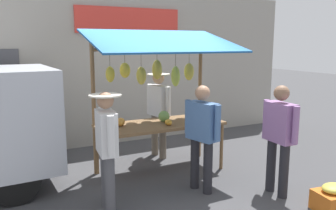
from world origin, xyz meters
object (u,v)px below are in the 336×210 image
object	(u,v)px
shopper_in_striped_shirt	(202,131)
shopper_with_ponytail	(107,142)
vendor_with_sunhat	(159,107)
produce_crate_near	(334,199)
market_stall	(159,85)
shopper_in_grey_tee	(279,132)

from	to	relation	value
shopper_in_striped_shirt	shopper_with_ponytail	xyz separation A→B (m)	(1.48, -0.03, 0.01)
vendor_with_sunhat	shopper_in_striped_shirt	world-z (taller)	vendor_with_sunhat
vendor_with_sunhat	produce_crate_near	distance (m)	3.47
shopper_in_striped_shirt	produce_crate_near	xyz separation A→B (m)	(-1.24, 1.39, -0.78)
produce_crate_near	vendor_with_sunhat	bearing A→B (deg)	-70.59
shopper_in_striped_shirt	shopper_with_ponytail	distance (m)	1.48
market_stall	shopper_with_ponytail	world-z (taller)	market_stall
shopper_in_striped_shirt	produce_crate_near	world-z (taller)	shopper_in_striped_shirt
produce_crate_near	shopper_in_grey_tee	bearing A→B (deg)	-69.67
shopper_in_striped_shirt	shopper_with_ponytail	bearing A→B (deg)	74.48
market_stall	shopper_in_striped_shirt	size ratio (longest dim) A/B	1.52
shopper_in_grey_tee	produce_crate_near	xyz separation A→B (m)	(-0.29, 0.77, -0.79)
shopper_in_grey_tee	produce_crate_near	distance (m)	1.14
shopper_in_striped_shirt	produce_crate_near	size ratio (longest dim) A/B	3.08
market_stall	shopper_in_striped_shirt	world-z (taller)	market_stall
shopper_in_striped_shirt	market_stall	bearing A→B (deg)	-4.06
vendor_with_sunhat	shopper_in_striped_shirt	xyz separation A→B (m)	(0.12, 1.78, -0.06)
vendor_with_sunhat	shopper_in_grey_tee	size ratio (longest dim) A/B	1.03
shopper_in_striped_shirt	vendor_with_sunhat	bearing A→B (deg)	-18.38
vendor_with_sunhat	shopper_with_ponytail	world-z (taller)	vendor_with_sunhat
vendor_with_sunhat	market_stall	bearing A→B (deg)	-33.85
shopper_with_ponytail	shopper_in_grey_tee	xyz separation A→B (m)	(-2.43, 0.65, -0.00)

